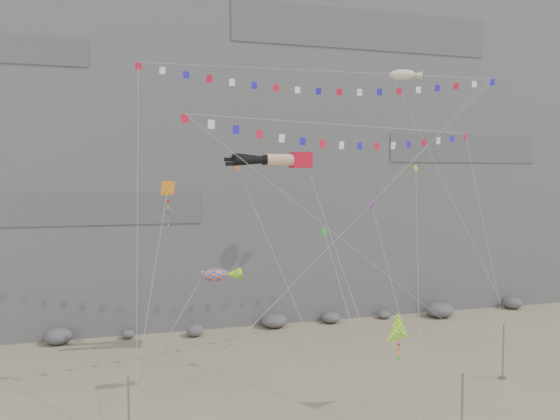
# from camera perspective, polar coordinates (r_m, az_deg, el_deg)

# --- Properties ---
(ground) EXTENTS (120.00, 120.00, 0.00)m
(ground) POSITION_cam_1_polar(r_m,az_deg,el_deg) (40.11, 6.17, -18.37)
(ground) COLOR gray
(ground) RESTS_ON ground
(cliff) EXTENTS (80.00, 28.00, 50.00)m
(cliff) POSITION_cam_1_polar(r_m,az_deg,el_deg) (68.68, -3.99, 11.92)
(cliff) COLOR slate
(cliff) RESTS_ON ground
(talus_boulders) EXTENTS (60.00, 3.00, 1.20)m
(talus_boulders) POSITION_cam_1_polar(r_m,az_deg,el_deg) (55.25, -0.60, -11.54)
(talus_boulders) COLOR #58585C
(talus_boulders) RESTS_ON ground
(anchor_pole_left) EXTENTS (0.12, 0.12, 4.27)m
(anchor_pole_left) POSITION_cam_1_polar(r_m,az_deg,el_deg) (32.29, -15.52, -19.97)
(anchor_pole_left) COLOR slate
(anchor_pole_left) RESTS_ON ground
(anchor_pole_center) EXTENTS (0.12, 0.12, 4.26)m
(anchor_pole_center) POSITION_cam_1_polar(r_m,az_deg,el_deg) (33.26, 18.50, -19.31)
(anchor_pole_center) COLOR slate
(anchor_pole_center) RESTS_ON ground
(anchor_pole_right) EXTENTS (0.12, 0.12, 4.09)m
(anchor_pole_right) POSITION_cam_1_polar(r_m,az_deg,el_deg) (44.64, 22.29, -13.54)
(anchor_pole_right) COLOR slate
(anchor_pole_right) RESTS_ON ground
(legs_kite) EXTENTS (7.54, 15.76, 21.62)m
(legs_kite) POSITION_cam_1_polar(r_m,az_deg,el_deg) (43.25, -0.29, 5.23)
(legs_kite) COLOR red
(legs_kite) RESTS_ON ground
(flag_banner_upper) EXTENTS (31.21, 12.95, 30.92)m
(flag_banner_upper) POSITION_cam_1_polar(r_m,az_deg,el_deg) (46.35, 5.13, 14.21)
(flag_banner_upper) COLOR red
(flag_banner_upper) RESTS_ON ground
(flag_banner_lower) EXTENTS (24.86, 8.20, 22.30)m
(flag_banner_lower) POSITION_cam_1_polar(r_m,az_deg,el_deg) (40.50, 7.44, 8.72)
(flag_banner_lower) COLOR red
(flag_banner_lower) RESTS_ON ground
(harlequin_kite) EXTENTS (3.96, 7.57, 15.84)m
(harlequin_kite) POSITION_cam_1_polar(r_m,az_deg,el_deg) (36.55, -11.66, 2.16)
(harlequin_kite) COLOR red
(harlequin_kite) RESTS_ON ground
(fish_windsock) EXTENTS (8.59, 5.58, 11.85)m
(fish_windsock) POSITION_cam_1_polar(r_m,az_deg,el_deg) (36.62, -6.85, -6.79)
(fish_windsock) COLOR #FA5C0C
(fish_windsock) RESTS_ON ground
(delta_kite) EXTENTS (2.32, 3.89, 6.89)m
(delta_kite) POSITION_cam_1_polar(r_m,az_deg,el_deg) (35.57, 12.32, -12.27)
(delta_kite) COLOR yellow
(delta_kite) RESTS_ON ground
(blimp_windsock) EXTENTS (6.54, 13.57, 27.27)m
(blimp_windsock) POSITION_cam_1_polar(r_m,az_deg,el_deg) (50.63, 12.70, 13.54)
(blimp_windsock) COLOR beige
(blimp_windsock) RESTS_ON ground
(small_kite_a) EXTENTS (4.08, 16.23, 22.44)m
(small_kite_a) POSITION_cam_1_polar(r_m,az_deg,el_deg) (44.34, -4.32, 4.01)
(small_kite_a) COLOR #FF5515
(small_kite_a) RESTS_ON ground
(small_kite_b) EXTENTS (2.99, 13.44, 18.07)m
(small_kite_b) POSITION_cam_1_polar(r_m,az_deg,el_deg) (44.85, 9.71, 0.03)
(small_kite_b) COLOR purple
(small_kite_b) RESTS_ON ground
(small_kite_c) EXTENTS (1.17, 9.79, 14.21)m
(small_kite_c) POSITION_cam_1_polar(r_m,az_deg,el_deg) (39.86, 4.70, -2.48)
(small_kite_c) COLOR green
(small_kite_c) RESTS_ON ground
(small_kite_d) EXTENTS (8.58, 15.53, 23.03)m
(small_kite_d) POSITION_cam_1_polar(r_m,az_deg,el_deg) (49.98, 14.01, 3.87)
(small_kite_d) COLOR #FFAF15
(small_kite_d) RESTS_ON ground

